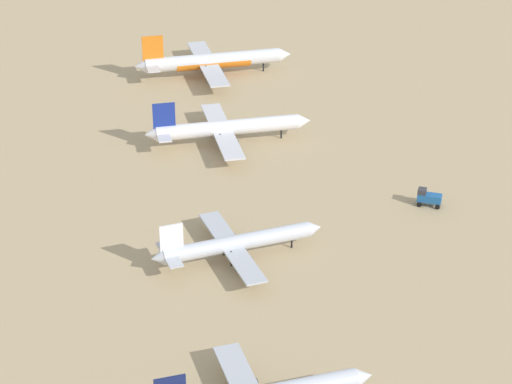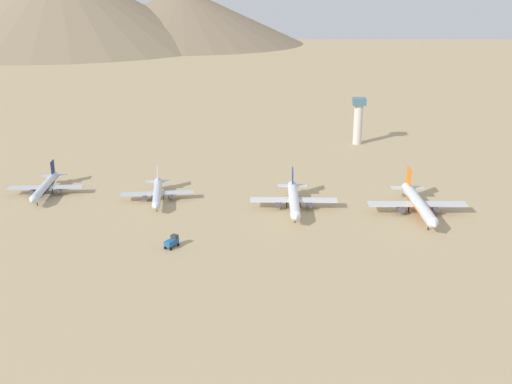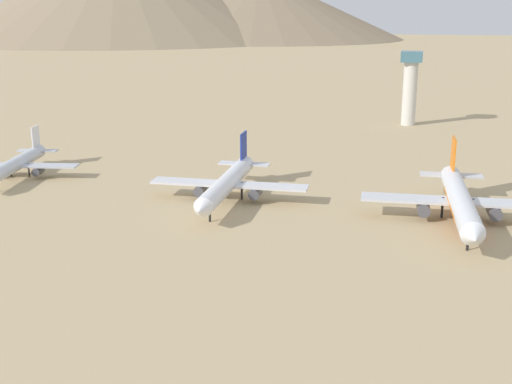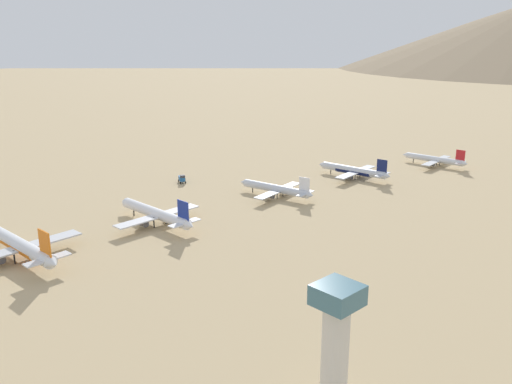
{
  "view_description": "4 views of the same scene",
  "coord_description": "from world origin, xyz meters",
  "px_view_note": "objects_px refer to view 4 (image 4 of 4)",
  "views": [
    {
      "loc": [
        -23.96,
        -172.87,
        104.8
      ],
      "look_at": [
        8.19,
        15.83,
        4.66
      ],
      "focal_mm": 70.66,
      "sensor_mm": 36.0,
      "label": 1
    },
    {
      "loc": [
        227.09,
        52.36,
        81.52
      ],
      "look_at": [
        6.96,
        37.08,
        6.78
      ],
      "focal_mm": 42.55,
      "sensor_mm": 36.0,
      "label": 2
    },
    {
      "loc": [
        134.99,
        91.0,
        39.75
      ],
      "look_at": [
        9.98,
        58.63,
        3.4
      ],
      "focal_mm": 46.27,
      "sensor_mm": 36.0,
      "label": 3
    },
    {
      "loc": [
        -149.69,
        152.37,
        65.86
      ],
      "look_at": [
        -3.76,
        13.14,
        6.42
      ],
      "focal_mm": 38.5,
      "sensor_mm": 36.0,
      "label": 4
    }
  ],
  "objects_px": {
    "control_tower": "(335,343)",
    "parked_jet_2": "(277,189)",
    "parked_jet_1": "(354,171)",
    "parked_jet_3": "(156,214)",
    "parked_jet_0": "(435,159)",
    "service_truck": "(182,178)",
    "parked_jet_4": "(19,245)"
  },
  "relations": [
    {
      "from": "parked_jet_0",
      "to": "parked_jet_3",
      "type": "bearing_deg",
      "value": 81.22
    },
    {
      "from": "parked_jet_0",
      "to": "parked_jet_1",
      "type": "distance_m",
      "value": 51.14
    },
    {
      "from": "parked_jet_3",
      "to": "service_truck",
      "type": "distance_m",
      "value": 55.55
    },
    {
      "from": "parked_jet_3",
      "to": "service_truck",
      "type": "height_order",
      "value": "parked_jet_3"
    },
    {
      "from": "parked_jet_0",
      "to": "parked_jet_2",
      "type": "height_order",
      "value": "parked_jet_2"
    },
    {
      "from": "parked_jet_0",
      "to": "parked_jet_4",
      "type": "xyz_separation_m",
      "value": [
        25.97,
        198.25,
        1.07
      ]
    },
    {
      "from": "parked_jet_0",
      "to": "parked_jet_2",
      "type": "relative_size",
      "value": 0.96
    },
    {
      "from": "parked_jet_0",
      "to": "service_truck",
      "type": "height_order",
      "value": "parked_jet_0"
    },
    {
      "from": "parked_jet_1",
      "to": "control_tower",
      "type": "height_order",
      "value": "control_tower"
    },
    {
      "from": "parked_jet_0",
      "to": "parked_jet_3",
      "type": "relative_size",
      "value": 0.82
    },
    {
      "from": "parked_jet_3",
      "to": "control_tower",
      "type": "bearing_deg",
      "value": 162.41
    },
    {
      "from": "parked_jet_4",
      "to": "control_tower",
      "type": "xyz_separation_m",
      "value": [
        -108.46,
        -13.19,
        9.85
      ]
    },
    {
      "from": "service_truck",
      "to": "parked_jet_3",
      "type": "bearing_deg",
      "value": 134.47
    },
    {
      "from": "parked_jet_1",
      "to": "parked_jet_3",
      "type": "bearing_deg",
      "value": 84.61
    },
    {
      "from": "parked_jet_1",
      "to": "service_truck",
      "type": "relative_size",
      "value": 6.59
    },
    {
      "from": "parked_jet_1",
      "to": "parked_jet_4",
      "type": "xyz_separation_m",
      "value": [
        12.23,
        148.99,
        0.79
      ]
    },
    {
      "from": "parked_jet_1",
      "to": "parked_jet_4",
      "type": "relative_size",
      "value": 0.82
    },
    {
      "from": "parked_jet_0",
      "to": "parked_jet_2",
      "type": "distance_m",
      "value": 98.45
    },
    {
      "from": "parked_jet_4",
      "to": "parked_jet_0",
      "type": "bearing_deg",
      "value": -97.46
    },
    {
      "from": "parked_jet_1",
      "to": "parked_jet_2",
      "type": "relative_size",
      "value": 1.05
    },
    {
      "from": "parked_jet_1",
      "to": "parked_jet_3",
      "type": "relative_size",
      "value": 0.9
    },
    {
      "from": "control_tower",
      "to": "parked_jet_0",
      "type": "bearing_deg",
      "value": -65.98
    },
    {
      "from": "parked_jet_2",
      "to": "control_tower",
      "type": "bearing_deg",
      "value": 138.58
    },
    {
      "from": "parked_jet_1",
      "to": "control_tower",
      "type": "relative_size",
      "value": 1.49
    },
    {
      "from": "control_tower",
      "to": "parked_jet_2",
      "type": "bearing_deg",
      "value": -41.42
    },
    {
      "from": "parked_jet_3",
      "to": "parked_jet_2",
      "type": "bearing_deg",
      "value": -96.19
    },
    {
      "from": "control_tower",
      "to": "parked_jet_4",
      "type": "bearing_deg",
      "value": 6.93
    },
    {
      "from": "parked_jet_1",
      "to": "parked_jet_2",
      "type": "xyz_separation_m",
      "value": [
        3.73,
        47.63,
        -0.12
      ]
    },
    {
      "from": "parked_jet_3",
      "to": "control_tower",
      "type": "xyz_separation_m",
      "value": [
        -105.89,
        33.56,
        10.2
      ]
    },
    {
      "from": "parked_jet_0",
      "to": "parked_jet_4",
      "type": "bearing_deg",
      "value": 82.54
    },
    {
      "from": "parked_jet_0",
      "to": "parked_jet_2",
      "type": "bearing_deg",
      "value": 79.78
    },
    {
      "from": "parked_jet_4",
      "to": "control_tower",
      "type": "height_order",
      "value": "control_tower"
    }
  ]
}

